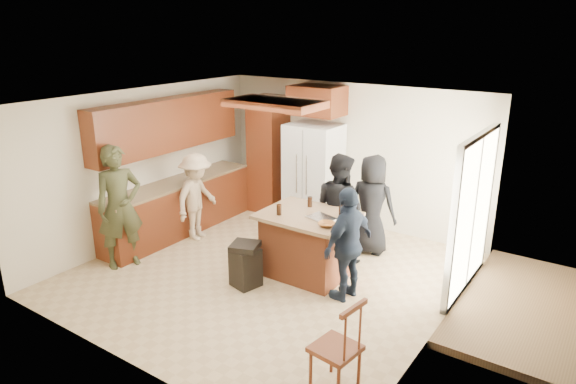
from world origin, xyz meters
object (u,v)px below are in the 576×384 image
Objects in this scene: trash_bin at (245,264)px; spindle_chair at (337,349)px; kitchen_island at (307,244)px; person_front_left at (120,207)px; person_behind_left at (339,207)px; person_side_right at (348,244)px; person_counter at (197,197)px; refrigerator at (313,174)px; person_behind_right at (372,205)px.

spindle_chair is (2.07, -1.14, 0.13)m from trash_bin.
kitchen_island is 2.03× the size of trash_bin.
person_behind_left is at bearing -30.70° from person_front_left.
person_side_right is 1.53× the size of spindle_chair.
person_counter is 2.11m from refrigerator.
kitchen_island is at bearing -98.14° from person_side_right.
kitchen_island is (1.02, -1.81, -0.43)m from refrigerator.
refrigerator is 2.12m from kitchen_island.
refrigerator is 2.69m from trash_bin.
trash_bin is at bearing 62.54° from person_behind_right.
refrigerator is (-1.80, 2.07, 0.14)m from person_side_right.
person_behind_right is at bearing -75.44° from person_counter.
refrigerator reaches higher than spindle_chair.
person_behind_left is at bearing 81.60° from kitchen_island.
refrigerator reaches higher than trash_bin.
trash_bin is at bearing 151.05° from spindle_chair.
refrigerator is at bearing -30.52° from person_behind_left.
person_behind_left is (2.53, 2.00, -0.09)m from person_front_left.
person_behind_left is at bearing 118.82° from spindle_chair.
person_side_right is at bearing 101.77° from person_behind_right.
person_side_right reaches higher than kitchen_island.
kitchen_island is at bearing 129.15° from spindle_chair.
person_side_right is (0.67, -0.98, -0.07)m from person_behind_left.
person_front_left is at bearing -114.35° from refrigerator.
spindle_chair reaches higher than trash_bin.
person_behind_right is 2.50× the size of trash_bin.
person_front_left is 2.06m from trash_bin.
spindle_chair is at bearing 35.04° from person_side_right.
person_front_left is 1.25× the size of person_counter.
person_front_left is 1.16× the size of person_behind_right.
person_side_right is at bearing 138.06° from person_behind_left.
person_front_left is 1.85× the size of spindle_chair.
trash_bin is at bearing -125.33° from person_counter.
refrigerator is (1.19, 1.73, 0.17)m from person_counter.
person_counter is 1.94m from trash_bin.
person_front_left is at bearing 51.85° from person_behind_left.
person_behind_left is at bearing -83.45° from person_counter.
person_behind_left is 1.05× the size of person_behind_right.
person_front_left reaches higher than kitchen_island.
person_counter reaches higher than spindle_chair.
person_counter is (-2.99, 0.33, -0.03)m from person_side_right.
person_side_right is at bearing -18.13° from kitchen_island.
person_front_left is at bearing 171.06° from spindle_chair.
person_behind_left reaches higher than trash_bin.
person_counter is 2.33× the size of trash_bin.
person_behind_right is at bearing -155.76° from person_side_right.
person_behind_right is at bearing 65.02° from trash_bin.
person_behind_left reaches higher than kitchen_island.
person_behind_right is at bearing -22.52° from refrigerator.
person_behind_left is 1.30× the size of kitchen_island.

